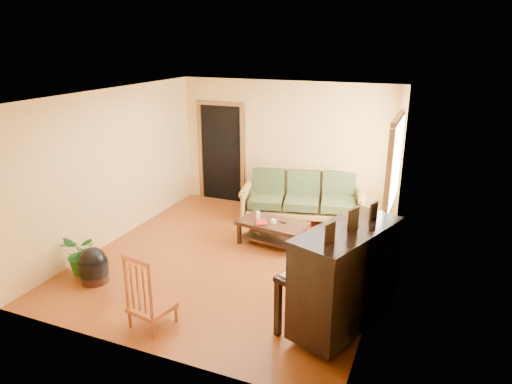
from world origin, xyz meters
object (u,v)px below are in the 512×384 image
at_px(armchair, 357,237).
at_px(potted_plant, 82,254).
at_px(coffee_table, 272,233).
at_px(piano, 345,280).
at_px(footstool, 94,269).
at_px(ceramic_crock, 379,218).
at_px(sofa, 302,196).
at_px(red_chair, 151,289).

xyz_separation_m(armchair, potted_plant, (-3.74, -1.90, -0.12)).
bearing_deg(coffee_table, piano, -49.63).
height_order(footstool, ceramic_crock, footstool).
relative_size(sofa, footstool, 5.50).
distance_m(armchair, piano, 1.81).
bearing_deg(piano, ceramic_crock, 111.23).
bearing_deg(red_chair, potted_plant, 168.01).
xyz_separation_m(sofa, coffee_table, (-0.14, -1.28, -0.28)).
distance_m(armchair, footstool, 3.98).
bearing_deg(ceramic_crock, sofa, -167.92).
bearing_deg(sofa, armchair, -59.97).
xyz_separation_m(piano, red_chair, (-2.18, -0.82, -0.17)).
xyz_separation_m(armchair, ceramic_crock, (0.12, 1.71, -0.31)).
xyz_separation_m(red_chair, potted_plant, (-1.73, 0.71, -0.18)).
height_order(coffee_table, piano, piano).
distance_m(armchair, red_chair, 3.30).
bearing_deg(potted_plant, piano, 1.62).
bearing_deg(sofa, coffee_table, -109.44).
bearing_deg(potted_plant, coffee_table, 41.56).
distance_m(armchair, ceramic_crock, 1.74).
xyz_separation_m(armchair, piano, (0.17, -1.79, 0.22)).
bearing_deg(potted_plant, red_chair, -22.29).
height_order(armchair, ceramic_crock, armchair).
height_order(armchair, potted_plant, armchair).
bearing_deg(armchair, potted_plant, -145.57).
relative_size(armchair, potted_plant, 1.38).
distance_m(coffee_table, piano, 2.55).
bearing_deg(ceramic_crock, footstool, -133.13).
relative_size(armchair, piano, 0.59).
xyz_separation_m(coffee_table, footstool, (-1.95, -2.17, -0.01)).
xyz_separation_m(coffee_table, ceramic_crock, (1.57, 1.59, -0.08)).
height_order(sofa, coffee_table, sofa).
bearing_deg(armchair, footstool, -141.50).
height_order(coffee_table, ceramic_crock, coffee_table).
xyz_separation_m(footstool, red_chair, (1.39, -0.56, 0.30)).
relative_size(coffee_table, potted_plant, 1.79).
relative_size(piano, potted_plant, 2.35).
distance_m(sofa, coffee_table, 1.32).
bearing_deg(footstool, ceramic_crock, 46.87).
xyz_separation_m(sofa, footstool, (-2.09, -3.45, -0.29)).
bearing_deg(piano, coffee_table, 150.76).
bearing_deg(armchair, sofa, 140.71).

